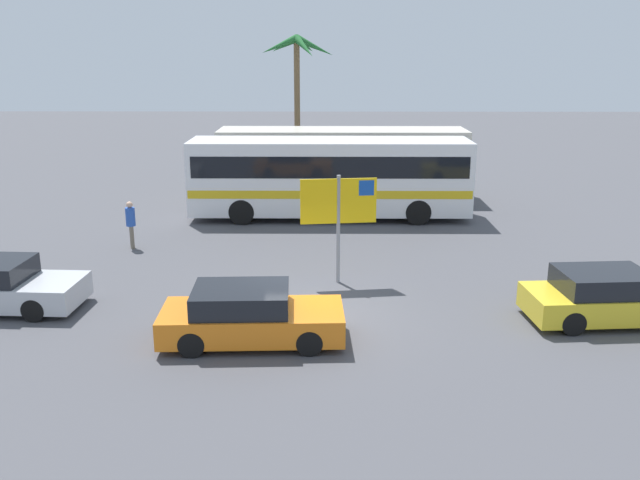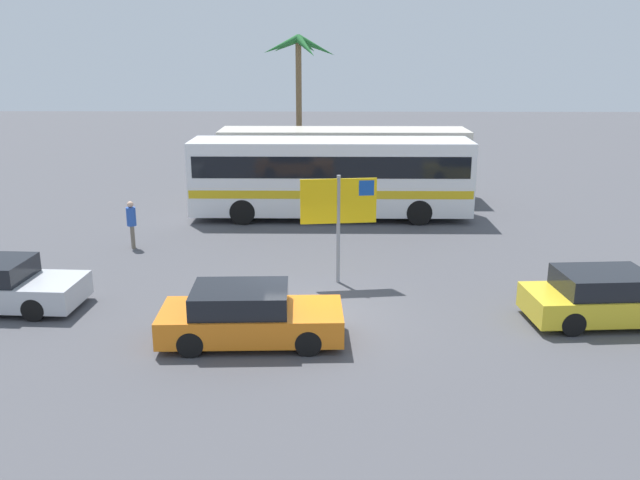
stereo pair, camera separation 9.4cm
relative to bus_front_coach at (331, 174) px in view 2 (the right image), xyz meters
name	(u,v)px [view 2 (the right image)]	position (x,y,z in m)	size (l,w,h in m)	color
ground	(310,317)	(-0.56, -10.71, -1.78)	(120.00, 120.00, 0.00)	#4C4C51
bus_front_coach	(331,174)	(0.00, 0.00, 0.00)	(11.16, 2.65, 3.17)	white
bus_rear_coach	(343,160)	(0.59, 3.70, 0.00)	(11.16, 2.65, 3.17)	silver
ferry_sign	(340,205)	(0.25, -7.97, 0.54)	(2.19, 0.34, 3.20)	gray
car_orange	(249,316)	(-1.94, -12.16, -1.15)	(4.31, 1.96, 1.32)	orange
car_yellow	(609,298)	(6.94, -10.87, -1.15)	(4.30, 2.07, 1.32)	yellow
pedestrian_near_sign	(131,221)	(-6.85, -4.51, -0.81)	(0.32, 0.32, 1.65)	#706656
palm_tree_seaside	(299,62)	(-1.70, 10.77, 4.19)	(4.00, 3.91, 7.43)	brown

